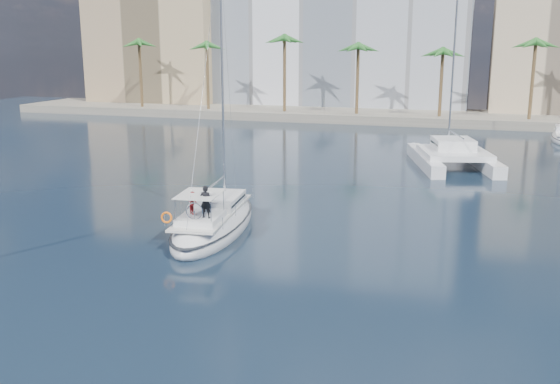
% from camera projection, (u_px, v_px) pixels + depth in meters
% --- Properties ---
extents(ground, '(160.00, 160.00, 0.00)m').
position_uv_depth(ground, '(271.00, 251.00, 33.24)').
color(ground, black).
rests_on(ground, ground).
extents(quay, '(120.00, 14.00, 1.20)m').
position_uv_depth(quay, '(401.00, 116.00, 89.82)').
color(quay, gray).
rests_on(quay, ground).
extents(building_modern, '(42.00, 16.00, 28.00)m').
position_uv_depth(building_modern, '(338.00, 23.00, 101.29)').
color(building_modern, white).
rests_on(building_modern, ground).
extents(building_tan_left, '(22.00, 14.00, 22.00)m').
position_uv_depth(building_tan_left, '(161.00, 42.00, 106.83)').
color(building_tan_left, tan).
rests_on(building_tan_left, ground).
extents(palm_left, '(3.60, 3.60, 12.30)m').
position_uv_depth(palm_left, '(172.00, 47.00, 93.55)').
color(palm_left, brown).
rests_on(palm_left, ground).
extents(palm_centre, '(3.60, 3.60, 12.30)m').
position_uv_depth(palm_centre, '(401.00, 47.00, 83.86)').
color(palm_centre, brown).
rests_on(palm_centre, ground).
extents(main_sloop, '(4.93, 11.87, 17.13)m').
position_uv_depth(main_sloop, '(214.00, 222.00, 36.73)').
color(main_sloop, silver).
rests_on(main_sloop, ground).
extents(catamaran, '(9.10, 13.47, 17.91)m').
position_uv_depth(catamaran, '(453.00, 153.00, 56.14)').
color(catamaran, silver).
rests_on(catamaran, ground).
extents(seagull, '(1.24, 0.53, 0.23)m').
position_uv_depth(seagull, '(192.00, 232.00, 34.56)').
color(seagull, silver).
rests_on(seagull, ground).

